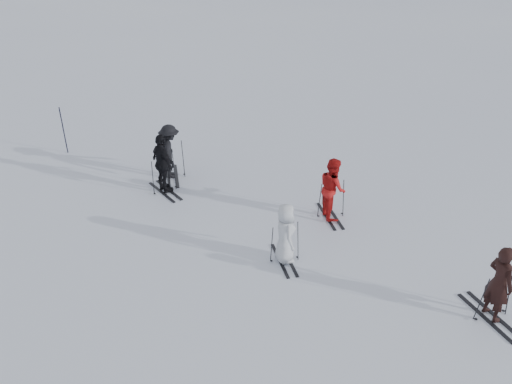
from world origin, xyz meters
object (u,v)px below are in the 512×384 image
(skier_grey, at_px, (285,234))
(skier_uphill_left, at_px, (163,164))
(skier_uphill_far, at_px, (170,152))
(piste_marker, at_px, (64,130))
(skier_red, at_px, (332,189))
(skier_near_dark, at_px, (499,284))

(skier_grey, height_order, skier_uphill_left, skier_uphill_left)
(skier_uphill_left, xyz_separation_m, skier_uphill_far, (0.49, 0.98, -0.05))
(skier_uphill_far, distance_m, piste_marker, 4.82)
(skier_red, relative_size, skier_uphill_left, 0.95)
(skier_red, height_order, piste_marker, skier_red)
(skier_red, height_order, skier_uphill_left, skier_uphill_left)
(skier_near_dark, height_order, skier_uphill_left, skier_uphill_left)
(skier_uphill_left, bearing_deg, skier_near_dark, -162.84)
(skier_grey, relative_size, skier_uphill_left, 0.83)
(skier_near_dark, distance_m, skier_grey, 5.02)
(skier_near_dark, height_order, skier_uphill_far, skier_uphill_far)
(skier_near_dark, relative_size, skier_grey, 1.13)
(skier_red, bearing_deg, skier_grey, 134.47)
(skier_near_dark, xyz_separation_m, skier_uphill_far, (-4.88, 9.64, 0.01))
(skier_near_dark, distance_m, skier_red, 5.32)
(skier_uphill_left, height_order, piste_marker, skier_uphill_left)
(piste_marker, bearing_deg, skier_uphill_far, -48.05)
(piste_marker, bearing_deg, skier_grey, -63.57)
(skier_near_dark, distance_m, skier_uphill_far, 10.81)
(piste_marker, bearing_deg, skier_near_dark, -58.51)
(skier_grey, bearing_deg, skier_uphill_left, 30.94)
(skier_grey, height_order, skier_uphill_far, skier_uphill_far)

